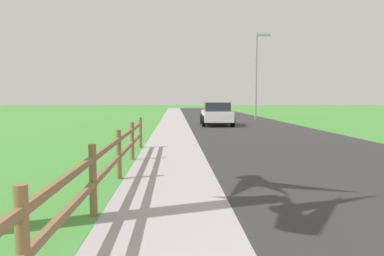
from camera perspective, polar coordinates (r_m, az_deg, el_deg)
ground_plane at (r=25.25m, az=-0.83°, el=1.02°), size 120.00×120.00×0.00m
road_asphalt at (r=27.58m, az=6.31°, el=1.33°), size 7.00×66.00×0.01m
curb_concrete at (r=27.31m, az=-7.29°, el=1.28°), size 6.00×66.00×0.01m
grass_verge at (r=27.46m, az=-10.41°, el=1.27°), size 5.00×66.00×0.00m
rail_fence at (r=6.39m, az=-13.66°, el=-5.19°), size 0.11×11.78×1.06m
parked_suv_white at (r=22.28m, az=4.06°, el=2.39°), size 2.09×4.31×1.46m
street_lamp at (r=28.22m, az=10.76°, el=9.54°), size 1.17×0.20×6.84m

